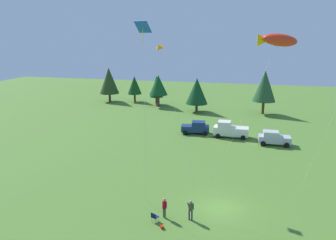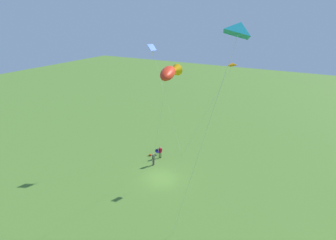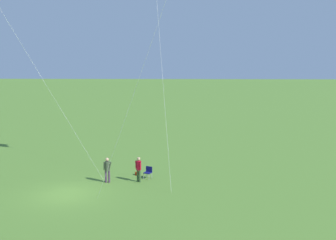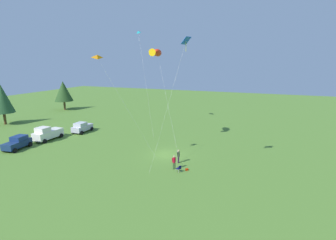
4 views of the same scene
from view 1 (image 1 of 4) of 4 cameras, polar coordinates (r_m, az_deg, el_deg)
ground_plane at (r=29.51m, az=9.18°, el=-14.90°), size 160.00×160.00×0.00m
person_kite_flyer at (r=27.10m, az=3.97°, el=-15.09°), size 0.57×0.35×1.74m
folding_chair at (r=27.03m, az=-2.40°, el=-16.45°), size 0.63×0.63×0.82m
person_spectator at (r=27.33m, az=-0.63°, el=-14.78°), size 0.50×0.49×1.74m
backpack_on_grass at (r=26.46m, az=-1.04°, el=-18.14°), size 0.36×0.39×0.22m
car_navy_hatch at (r=49.96m, az=4.89°, el=-1.31°), size 4.42×2.72×1.89m
truck_white_pickup at (r=48.85m, az=10.71°, el=-1.68°), size 5.01×2.42×2.34m
car_silver_compact at (r=46.89m, az=17.91°, el=-3.00°), size 4.26×2.33×1.89m
treeline_distant at (r=66.59m, az=7.21°, el=5.81°), size 55.91×10.68×8.31m
kite_large_fish at (r=28.92m, az=18.28°, el=13.09°), size 7.55×6.65×14.72m
kite_delta_orange at (r=32.58m, az=-1.65°, el=12.52°), size 5.66×5.50×13.69m
kite_diamond_blue at (r=22.78m, az=-4.38°, el=14.55°), size 1.84×4.38×15.32m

